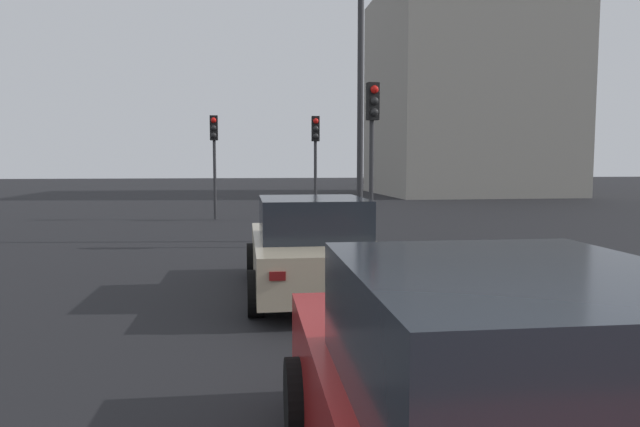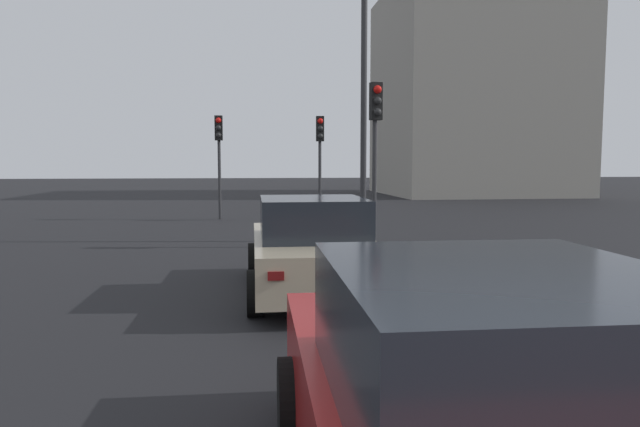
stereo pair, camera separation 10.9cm
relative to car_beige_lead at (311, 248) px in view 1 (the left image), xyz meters
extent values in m
cube|color=tan|center=(0.05, 0.00, -0.15)|extent=(4.24, 1.84, 0.67)
cube|color=#1E232B|center=(-0.16, 0.00, 0.49)|extent=(1.92, 1.61, 0.62)
cylinder|color=black|center=(1.36, -0.92, -0.42)|extent=(0.64, 0.23, 0.64)
cylinder|color=black|center=(1.37, 0.89, -0.42)|extent=(0.64, 0.23, 0.64)
cylinder|color=black|center=(-1.26, -0.89, -0.42)|extent=(0.64, 0.23, 0.64)
cylinder|color=black|center=(-1.25, 0.91, -0.42)|extent=(0.64, 0.23, 0.64)
cube|color=maroon|center=(-2.08, -0.63, -0.03)|extent=(0.03, 0.20, 0.11)
cube|color=maroon|center=(-2.07, 0.67, -0.03)|extent=(0.03, 0.20, 0.11)
cube|color=#1E232B|center=(-6.39, -0.20, 0.52)|extent=(1.96, 1.64, 0.64)
cylinder|color=black|center=(-4.87, -1.14, -0.42)|extent=(0.64, 0.23, 0.64)
cylinder|color=black|center=(-4.83, 0.68, -0.42)|extent=(0.64, 0.23, 0.64)
cylinder|color=#2D2D30|center=(12.53, 2.02, 0.71)|extent=(0.11, 0.11, 2.92)
cube|color=black|center=(12.47, 2.02, 2.62)|extent=(0.21, 0.29, 0.90)
sphere|color=red|center=(12.36, 2.02, 2.89)|extent=(0.20, 0.20, 0.20)
sphere|color=black|center=(12.36, 2.02, 2.62)|extent=(0.20, 0.20, 0.20)
sphere|color=black|center=(12.36, 2.02, 2.35)|extent=(0.20, 0.20, 0.20)
cylinder|color=#2D2D30|center=(4.88, -2.11, 0.82)|extent=(0.11, 0.11, 3.13)
cube|color=black|center=(4.82, -2.12, 2.83)|extent=(0.24, 0.30, 0.90)
sphere|color=red|center=(4.71, -2.13, 3.10)|extent=(0.20, 0.20, 0.20)
sphere|color=black|center=(4.71, -2.13, 2.83)|extent=(0.20, 0.20, 0.20)
sphere|color=black|center=(4.71, -2.13, 2.56)|extent=(0.20, 0.20, 0.20)
cylinder|color=#2D2D30|center=(11.79, -1.63, 0.69)|extent=(0.11, 0.11, 2.87)
cube|color=black|center=(11.73, -1.63, 2.58)|extent=(0.21, 0.29, 0.90)
sphere|color=red|center=(11.62, -1.63, 2.85)|extent=(0.20, 0.20, 0.20)
sphere|color=black|center=(11.62, -1.63, 2.58)|extent=(0.20, 0.20, 0.20)
sphere|color=black|center=(11.62, -1.63, 2.31)|extent=(0.20, 0.20, 0.20)
cylinder|color=#2D2D30|center=(5.95, -2.05, 3.08)|extent=(0.16, 0.16, 7.66)
cube|color=gray|center=(28.14, -13.98, 5.99)|extent=(11.31, 11.47, 13.46)
camera|label=1|loc=(-8.93, 1.11, 1.34)|focal=32.11mm
camera|label=2|loc=(-8.94, 1.00, 1.34)|focal=32.11mm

